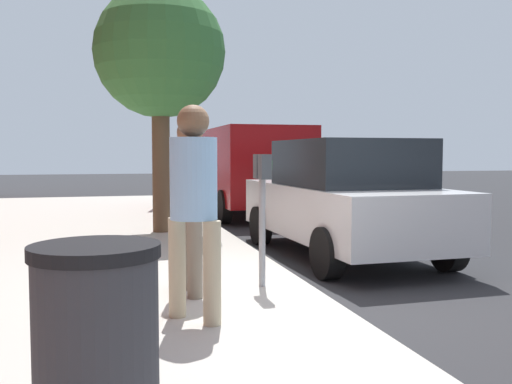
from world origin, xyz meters
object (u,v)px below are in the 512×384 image
Objects in this scene: traffic_signal at (164,116)px; trash_bin at (97,354)px; parked_sedan_near at (344,198)px; pedestrian_at_meter at (190,192)px; parked_van_far at (247,166)px; parking_meter at (262,192)px; street_tree at (160,54)px; pedestrian_bystander at (194,193)px.

traffic_signal reaches higher than trash_bin.
parked_sedan_near is at bearing -165.74° from traffic_signal.
parked_sedan_near is at bearing 36.83° from pedestrian_at_meter.
traffic_signal is at bearing 51.59° from parked_van_far.
parking_meter is 0.79m from pedestrian_at_meter.
parking_meter is at bearing -172.03° from street_tree.
pedestrian_at_meter is 0.96× the size of pedestrian_bystander.
pedestrian_bystander is 4.26m from parked_sedan_near.
parked_sedan_near is at bearing -40.88° from parking_meter.
street_tree is (4.73, -0.14, 2.16)m from pedestrian_at_meter.
pedestrian_bystander is at bearing -19.76° from trash_bin.
pedestrian_bystander is 1.80× the size of trash_bin.
parked_sedan_near is (2.17, -1.87, -0.27)m from parking_meter.
parked_van_far is 1.45× the size of traffic_signal.
trash_bin is at bearing -109.74° from pedestrian_at_meter.
trash_bin is (-2.10, 0.75, -0.58)m from pedestrian_bystander.
trash_bin is at bearing 152.60° from parking_meter.
parked_sedan_near is 8.14m from traffic_signal.
parked_van_far is at bearing 0.02° from parked_sedan_near.
parked_van_far is at bearing 68.59° from pedestrian_at_meter.
parking_meter is 0.32× the size of parked_sedan_near.
parking_meter is 9.98m from traffic_signal.
parked_van_far is at bearing -17.00° from trash_bin.
traffic_signal reaches higher than pedestrian_bystander.
parking_meter is 2.88m from parked_sedan_near.
pedestrian_bystander reaches higher than pedestrian_at_meter.
pedestrian_bystander is 2.30m from trash_bin.
traffic_signal is (7.71, 1.96, 1.68)m from parked_sedan_near.
traffic_signal is 13.28m from trash_bin.
street_tree is 1.22× the size of traffic_signal.
parked_van_far reaches higher than pedestrian_bystander.
street_tree is 8.28m from trash_bin.
parked_sedan_near is at bearing -134.05° from street_tree.
traffic_signal is at bearing 14.26° from parked_sedan_near.
pedestrian_bystander reaches higher than trash_bin.
street_tree is at bearing 84.35° from pedestrian_at_meter.
pedestrian_at_meter is at bearing 130.80° from parked_sedan_near.
parked_sedan_near is at bearing 10.28° from pedestrian_bystander.
pedestrian_at_meter is 3.52m from parked_sedan_near.
parking_meter is 0.32× the size of street_tree.
parking_meter is at bearing 5.34° from pedestrian_at_meter.
street_tree reaches higher than parked_van_far.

